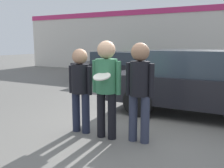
{
  "coord_description": "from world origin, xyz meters",
  "views": [
    {
      "loc": [
        1.72,
        -4.02,
        1.68
      ],
      "look_at": [
        -0.35,
        -0.07,
        0.95
      ],
      "focal_mm": 40.0,
      "sensor_mm": 36.0,
      "label": 1
    }
  ],
  "objects": [
    {
      "name": "person_left",
      "position": [
        -0.93,
        -0.24,
        0.92
      ],
      "size": [
        0.5,
        0.33,
        1.58
      ],
      "color": "#1E2338",
      "rests_on": "ground"
    },
    {
      "name": "shrub",
      "position": [
        -4.07,
        9.04,
        0.59
      ],
      "size": [
        1.18,
        1.18,
        1.18
      ],
      "color": "#387A3D",
      "rests_on": "ground"
    },
    {
      "name": "parked_car_far",
      "position": [
        -2.96,
        5.91,
        0.67
      ],
      "size": [
        4.3,
        1.94,
        1.31
      ],
      "color": "black",
      "rests_on": "ground"
    },
    {
      "name": "parked_car_near",
      "position": [
        0.98,
        2.09,
        0.77
      ],
      "size": [
        4.36,
        1.92,
        1.52
      ],
      "color": "black",
      "rests_on": "ground"
    },
    {
      "name": "person_right",
      "position": [
        0.22,
        -0.17,
        1.0
      ],
      "size": [
        0.5,
        0.33,
        1.69
      ],
      "color": "#2D3347",
      "rests_on": "ground"
    },
    {
      "name": "storefront_building",
      "position": [
        0.0,
        9.82,
        1.82
      ],
      "size": [
        24.0,
        0.22,
        3.58
      ],
      "color": "silver",
      "rests_on": "ground"
    },
    {
      "name": "ground_plane",
      "position": [
        0.0,
        0.0,
        0.0
      ],
      "size": [
        56.0,
        56.0,
        0.0
      ],
      "primitive_type": "plane",
      "color": "#66635E"
    },
    {
      "name": "person_middle_with_frisbee",
      "position": [
        -0.35,
        -0.28,
        1.04
      ],
      "size": [
        0.55,
        0.61,
        1.73
      ],
      "color": "black",
      "rests_on": "ground"
    }
  ]
}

